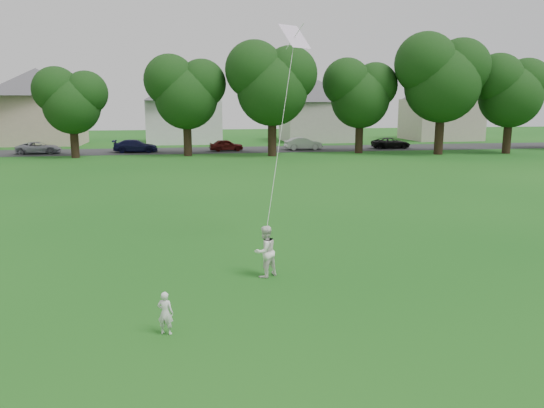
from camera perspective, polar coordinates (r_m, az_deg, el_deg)
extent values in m
plane|color=#124F14|center=(12.44, -8.77, -12.57)|extent=(160.00, 160.00, 0.00)
cube|color=#2D2D30|center=(53.63, -9.32, 5.69)|extent=(90.00, 7.00, 0.01)
imported|color=silver|center=(11.83, -11.40, -11.42)|extent=(0.41, 0.34, 0.96)
imported|color=white|center=(15.10, -0.74, -5.12)|extent=(0.91, 0.86, 1.49)
plane|color=white|center=(18.16, 2.47, 17.57)|extent=(1.27, 1.15, 0.79)
cylinder|color=white|center=(16.29, 0.98, 7.86)|extent=(0.01, 0.01, 6.98)
cylinder|color=black|center=(49.29, -20.48, 6.42)|extent=(0.70, 0.70, 3.01)
cylinder|color=black|center=(48.44, -9.08, 7.18)|extent=(0.74, 0.74, 3.46)
cylinder|color=black|center=(47.72, 0.02, 7.53)|extent=(0.78, 0.78, 3.91)
cylinder|color=black|center=(51.13, 9.36, 7.34)|extent=(0.73, 0.73, 3.41)
cylinder|color=black|center=(51.56, 17.56, 7.47)|extent=(0.80, 0.80, 4.25)
cylinder|color=black|center=(54.71, 23.99, 6.86)|extent=(0.74, 0.74, 3.56)
imported|color=#9D9EAB|center=(54.29, -23.79, 5.55)|extent=(4.07, 2.05, 1.10)
imported|color=#13153D|center=(52.79, -14.47, 6.07)|extent=(4.21, 1.76, 1.21)
imported|color=#541310|center=(52.74, -4.94, 6.33)|extent=(3.42, 1.58, 1.13)
imported|color=#BBBBBB|center=(53.88, 3.37, 6.51)|extent=(3.82, 1.50, 1.24)
imported|color=black|center=(56.66, 12.68, 6.42)|extent=(3.98, 1.85, 1.10)
cube|color=#CAB098|center=(65.43, -23.72, 8.25)|extent=(9.28, 6.47, 5.42)
pyramid|color=#4D4A50|center=(65.48, -24.12, 13.21)|extent=(13.38, 13.38, 2.98)
cube|color=white|center=(63.45, -9.42, 8.73)|extent=(8.43, 6.82, 4.91)
pyramid|color=#4D4A50|center=(63.45, -9.57, 13.39)|extent=(12.16, 12.16, 2.70)
cube|color=beige|center=(65.44, 4.90, 8.83)|extent=(8.21, 7.50, 4.71)
pyramid|color=#4D4A50|center=(65.43, 4.98, 13.16)|extent=(11.85, 11.85, 2.59)
cube|color=#C0B39F|center=(71.06, 17.67, 8.66)|extent=(8.30, 7.41, 5.04)
pyramid|color=#4D4A50|center=(71.07, 17.92, 12.92)|extent=(11.98, 11.98, 2.77)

